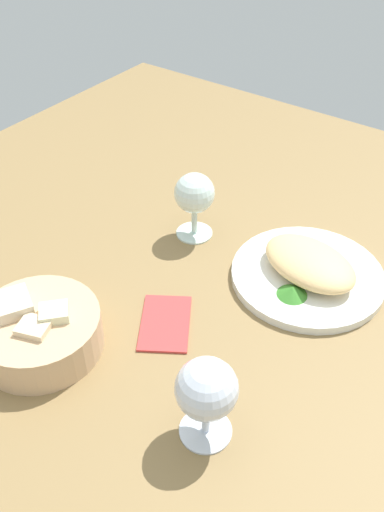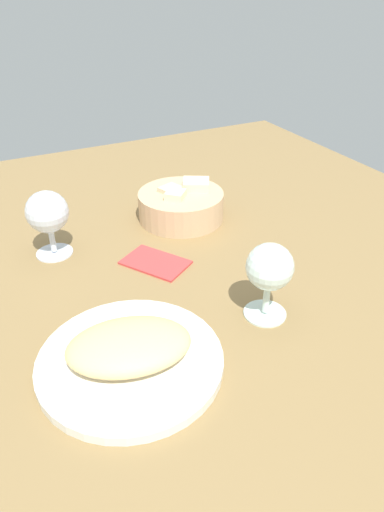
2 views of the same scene
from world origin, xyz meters
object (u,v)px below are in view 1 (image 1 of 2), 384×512
at_px(plate, 307,276).
at_px(wine_glass_near, 194,196).
at_px(wine_glass_far, 207,392).
at_px(folded_napkin, 165,322).
at_px(bread_basket, 38,330).

height_order(plate, wine_glass_near, wine_glass_near).
bearing_deg(wine_glass_far, wine_glass_near, -52.55).
bearing_deg(folded_napkin, wine_glass_near, 172.03).
xyz_separation_m(wine_glass_near, folded_napkin, (-0.09, 0.20, -0.07)).
distance_m(wine_glass_near, wine_glass_far, 0.39).
xyz_separation_m(plate, wine_glass_near, (0.21, 0.01, 0.07)).
distance_m(plate, wine_glass_far, 0.33).
bearing_deg(plate, wine_glass_near, 2.04).
bearing_deg(wine_glass_near, wine_glass_far, 127.45).
relative_size(plate, folded_napkin, 2.18).
height_order(plate, bread_basket, bread_basket).
bearing_deg(wine_glass_near, bread_basket, 85.86).
bearing_deg(plate, folded_napkin, 59.39).
height_order(bread_basket, folded_napkin, bread_basket).
bearing_deg(plate, wine_glass_far, 94.57).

